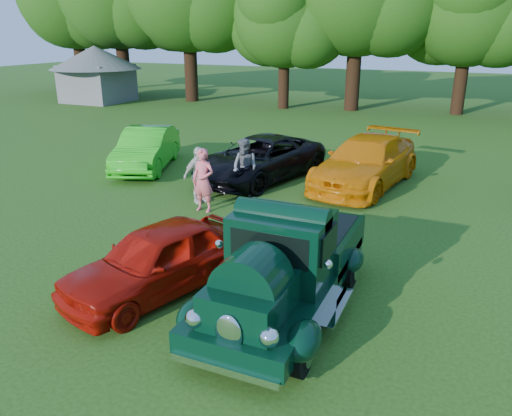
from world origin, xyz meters
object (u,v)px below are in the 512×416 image
at_px(back_car_orange, 366,162).
at_px(spectator_grey, 245,168).
at_px(spectator_pink, 203,180).
at_px(spectator_white, 198,175).
at_px(hero_pickup, 286,267).
at_px(back_car_lime, 146,149).
at_px(gazebo, 96,67).
at_px(back_car_black, 260,159).
at_px(red_convertible, 158,259).

distance_m(back_car_orange, spectator_grey, 4.15).
distance_m(spectator_pink, spectator_white, 0.80).
bearing_deg(hero_pickup, back_car_lime, 138.54).
bearing_deg(gazebo, spectator_white, -42.93).
bearing_deg(back_car_lime, back_car_black, -15.38).
distance_m(red_convertible, spectator_white, 5.44).
bearing_deg(spectator_pink, gazebo, 139.29).
xyz_separation_m(hero_pickup, spectator_pink, (-4.03, 4.07, 0.06)).
xyz_separation_m(spectator_pink, spectator_grey, (0.48, 1.76, -0.01)).
relative_size(back_car_orange, spectator_white, 3.22).
bearing_deg(spectator_pink, back_car_lime, 145.12).
bearing_deg(back_car_lime, spectator_white, -55.63).
xyz_separation_m(hero_pickup, gazebo, (-22.51, 21.40, 1.54)).
relative_size(hero_pickup, back_car_orange, 0.92).
bearing_deg(back_car_lime, spectator_pink, -57.84).
bearing_deg(spectator_white, back_car_lime, 81.92).
distance_m(hero_pickup, red_convertible, 2.58).
height_order(back_car_black, gazebo, gazebo).
height_order(spectator_pink, spectator_white, spectator_pink).
bearing_deg(back_car_black, back_car_lime, -159.74).
xyz_separation_m(back_car_black, spectator_white, (-0.69, -3.04, 0.12)).
xyz_separation_m(back_car_orange, spectator_pink, (-3.70, -4.38, 0.11)).
distance_m(back_car_lime, back_car_black, 4.47).
height_order(back_car_orange, spectator_pink, spectator_pink).
bearing_deg(spectator_grey, back_car_lime, -179.64).
height_order(back_car_orange, gazebo, gazebo).
distance_m(hero_pickup, spectator_white, 6.53).
height_order(back_car_lime, gazebo, gazebo).
bearing_deg(back_car_orange, red_convertible, -94.61).
relative_size(back_car_black, back_car_orange, 0.96).
relative_size(back_car_lime, spectator_grey, 2.53).
relative_size(spectator_pink, gazebo, 0.29).
distance_m(red_convertible, spectator_grey, 6.29).
distance_m(back_car_lime, gazebo, 20.07).
distance_m(hero_pickup, back_car_lime, 11.07).
bearing_deg(hero_pickup, spectator_pink, 134.66).
relative_size(back_car_black, spectator_grey, 2.92).
bearing_deg(back_car_orange, back_car_black, -158.84).
height_order(back_car_black, spectator_white, spectator_white).
height_order(red_convertible, spectator_grey, spectator_grey).
height_order(hero_pickup, back_car_black, hero_pickup).
distance_m(back_car_lime, spectator_white, 4.60).
relative_size(red_convertible, back_car_orange, 0.73).
height_order(back_car_black, back_car_orange, back_car_orange).
xyz_separation_m(spectator_pink, spectator_white, (-0.51, 0.61, -0.06)).
bearing_deg(spectator_grey, hero_pickup, -40.91).
bearing_deg(back_car_lime, hero_pickup, -61.98).
bearing_deg(back_car_orange, hero_pickup, -78.27).
xyz_separation_m(back_car_lime, spectator_pink, (4.27, -3.26, 0.16)).
relative_size(spectator_grey, gazebo, 0.28).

